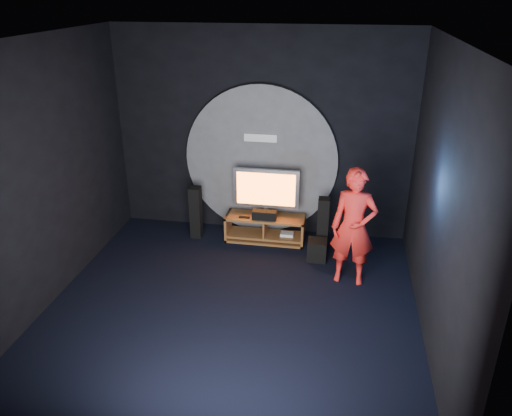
{
  "coord_description": "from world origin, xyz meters",
  "views": [
    {
      "loc": [
        1.29,
        -5.52,
        4.05
      ],
      "look_at": [
        0.16,
        1.05,
        1.05
      ],
      "focal_mm": 35.0,
      "sensor_mm": 36.0,
      "label": 1
    }
  ],
  "objects": [
    {
      "name": "front_wall",
      "position": [
        0.0,
        -2.5,
        1.75
      ],
      "size": [
        5.0,
        0.04,
        3.5
      ],
      "primitive_type": "cube",
      "color": "black",
      "rests_on": "ground"
    },
    {
      "name": "subwoofer",
      "position": [
        1.06,
        1.54,
        0.17
      ],
      "size": [
        0.3,
        0.3,
        0.33
      ],
      "primitive_type": "cube",
      "color": "black",
      "rests_on": "ground"
    },
    {
      "name": "right_wall",
      "position": [
        2.5,
        0.0,
        1.75
      ],
      "size": [
        0.04,
        5.0,
        3.5
      ],
      "primitive_type": "cube",
      "color": "black",
      "rests_on": "ground"
    },
    {
      "name": "remote",
      "position": [
        -0.19,
        1.93,
        0.46
      ],
      "size": [
        0.18,
        0.05,
        0.02
      ],
      "primitive_type": "cube",
      "color": "black",
      "rests_on": "media_console"
    },
    {
      "name": "tower_speaker_left",
      "position": [
        -1.06,
        1.99,
        0.46
      ],
      "size": [
        0.18,
        0.2,
        0.92
      ],
      "primitive_type": "cube",
      "color": "black",
      "rests_on": "ground"
    },
    {
      "name": "floor",
      "position": [
        0.0,
        0.0,
        0.0
      ],
      "size": [
        5.0,
        5.0,
        0.0
      ],
      "primitive_type": "plane",
      "color": "black",
      "rests_on": "ground"
    },
    {
      "name": "wall_disc_panel",
      "position": [
        0.0,
        2.44,
        1.3
      ],
      "size": [
        2.6,
        0.11,
        2.6
      ],
      "color": "#515156",
      "rests_on": "ground"
    },
    {
      "name": "back_wall",
      "position": [
        0.0,
        2.5,
        1.75
      ],
      "size": [
        5.0,
        0.04,
        3.5
      ],
      "primitive_type": "cube",
      "color": "black",
      "rests_on": "ground"
    },
    {
      "name": "left_wall",
      "position": [
        -2.5,
        0.0,
        1.75
      ],
      "size": [
        0.04,
        5.0,
        3.5
      ],
      "primitive_type": "cube",
      "color": "black",
      "rests_on": "ground"
    },
    {
      "name": "ceiling",
      "position": [
        0.0,
        0.0,
        3.5
      ],
      "size": [
        5.0,
        5.0,
        0.01
      ],
      "primitive_type": "cube",
      "color": "black",
      "rests_on": "back_wall"
    },
    {
      "name": "media_console",
      "position": [
        0.15,
        2.05,
        0.2
      ],
      "size": [
        1.34,
        0.45,
        0.45
      ],
      "color": "#98562F",
      "rests_on": "ground"
    },
    {
      "name": "tv",
      "position": [
        0.14,
        2.12,
        0.9
      ],
      "size": [
        1.1,
        0.22,
        0.82
      ],
      "color": "#A8A8AF",
      "rests_on": "media_console"
    },
    {
      "name": "center_speaker",
      "position": [
        0.14,
        1.94,
        0.53
      ],
      "size": [
        0.4,
        0.15,
        0.15
      ],
      "primitive_type": "cube",
      "color": "black",
      "rests_on": "media_console"
    },
    {
      "name": "player",
      "position": [
        1.58,
        1.0,
        0.88
      ],
      "size": [
        0.67,
        0.47,
        1.76
      ],
      "primitive_type": "imported",
      "rotation": [
        0.0,
        0.0,
        -0.08
      ],
      "color": "red",
      "rests_on": "ground"
    },
    {
      "name": "tower_speaker_right",
      "position": [
        1.12,
        1.89,
        0.46
      ],
      "size": [
        0.18,
        0.2,
        0.92
      ],
      "primitive_type": "cube",
      "color": "black",
      "rests_on": "ground"
    }
  ]
}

